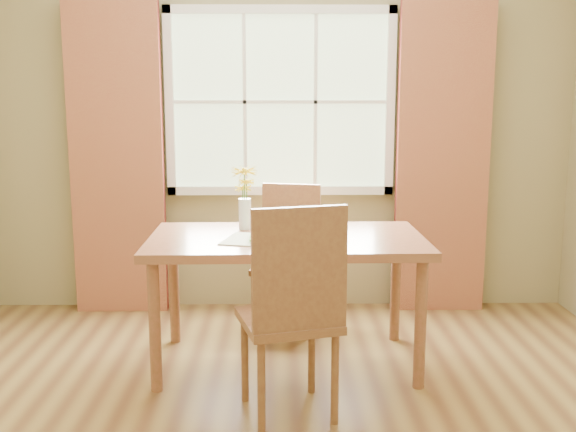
# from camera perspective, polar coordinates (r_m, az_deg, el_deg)

# --- Properties ---
(room) EXTENTS (4.24, 3.84, 2.74)m
(room) POSITION_cam_1_polar(r_m,az_deg,el_deg) (2.97, -0.57, 6.30)
(room) COLOR brown
(room) RESTS_ON ground
(window) EXTENTS (1.62, 0.06, 1.32)m
(window) POSITION_cam_1_polar(r_m,az_deg,el_deg) (4.83, -0.67, 9.63)
(window) COLOR #B2CC9A
(window) RESTS_ON room
(curtain_left) EXTENTS (0.65, 0.08, 2.20)m
(curtain_left) POSITION_cam_1_polar(r_m,az_deg,el_deg) (4.90, -14.28, 4.63)
(curtain_left) COLOR maroon
(curtain_left) RESTS_ON room
(curtain_right) EXTENTS (0.65, 0.08, 2.20)m
(curtain_right) POSITION_cam_1_polar(r_m,az_deg,el_deg) (4.90, 12.95, 4.70)
(curtain_right) COLOR maroon
(curtain_right) RESTS_ON room
(dining_table) EXTENTS (1.57, 0.89, 0.76)m
(dining_table) POSITION_cam_1_polar(r_m,az_deg,el_deg) (3.84, -0.12, -2.88)
(dining_table) COLOR brown
(dining_table) RESTS_ON room
(chair_near) EXTENTS (0.54, 0.54, 1.06)m
(chair_near) POSITION_cam_1_polar(r_m,az_deg,el_deg) (3.19, 0.47, -7.50)
(chair_near) COLOR brown
(chair_near) RESTS_ON room
(chair_far) EXTENTS (0.48, 0.48, 0.96)m
(chair_far) POSITION_cam_1_polar(r_m,az_deg,el_deg) (4.51, 0.02, -2.90)
(chair_far) COLOR brown
(chair_far) RESTS_ON room
(placemat) EXTENTS (0.52, 0.43, 0.01)m
(placemat) POSITION_cam_1_polar(r_m,az_deg,el_deg) (3.72, -1.89, -2.06)
(placemat) COLOR beige
(placemat) RESTS_ON dining_table
(plate) EXTENTS (0.24, 0.24, 0.01)m
(plate) POSITION_cam_1_polar(r_m,az_deg,el_deg) (3.74, -1.36, -1.85)
(plate) COLOR #75DA36
(plate) RESTS_ON placemat
(croissant_sandwich) EXTENTS (0.17, 0.13, 0.12)m
(croissant_sandwich) POSITION_cam_1_polar(r_m,az_deg,el_deg) (3.72, -0.94, -0.91)
(croissant_sandwich) COLOR #C78E44
(croissant_sandwich) RESTS_ON plate
(water_glass) EXTENTS (0.07, 0.07, 0.11)m
(water_glass) POSITION_cam_1_polar(r_m,az_deg,el_deg) (3.73, 4.22, -1.24)
(water_glass) COLOR silver
(water_glass) RESTS_ON dining_table
(flower_vase) EXTENTS (0.15, 0.15, 0.38)m
(flower_vase) POSITION_cam_1_polar(r_m,az_deg,el_deg) (4.00, -3.69, 2.09)
(flower_vase) COLOR silver
(flower_vase) RESTS_ON dining_table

